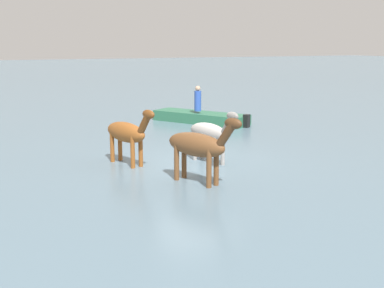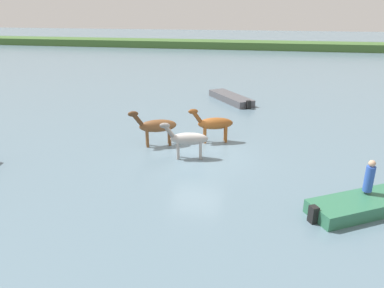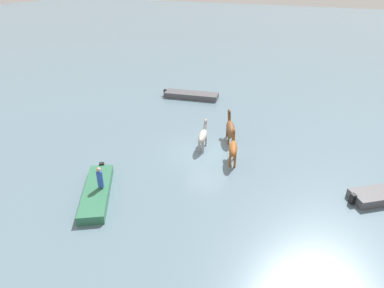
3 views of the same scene
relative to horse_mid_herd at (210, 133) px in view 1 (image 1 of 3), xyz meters
The scene contains 6 objects.
ground_plane 1.10m from the horse_mid_herd, 44.25° to the left, with size 206.02×206.02×0.00m, color slate.
horse_mid_herd is the anchor object (origin of this frame).
horse_chestnut_trailing 2.34m from the horse_mid_herd, 145.06° to the left, with size 2.40×1.36×1.91m.
horse_lead 2.60m from the horse_mid_herd, 69.82° to the left, with size 2.37×1.08×1.85m.
boat_dinghy_port 8.07m from the horse_mid_herd, 24.05° to the right, with size 4.77×3.59×0.74m.
person_helmsman_aft 7.81m from the horse_mid_herd, 22.85° to the right, with size 0.32×0.32×1.19m.
Camera 1 is at (-13.89, 6.60, 3.76)m, focal length 45.86 mm.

